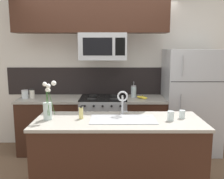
# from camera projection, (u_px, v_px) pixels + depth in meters

# --- Properties ---
(ground_plane) EXTENTS (10.00, 10.00, 0.00)m
(ground_plane) POSITION_uv_depth(u_px,v_px,m) (101.00, 177.00, 3.39)
(ground_plane) COLOR brown
(rear_partition) EXTENTS (5.20, 0.10, 2.60)m
(rear_partition) POSITION_uv_depth(u_px,v_px,m) (121.00, 72.00, 4.44)
(rear_partition) COLOR silver
(rear_partition) RESTS_ON ground
(splash_band) EXTENTS (3.40, 0.01, 0.48)m
(splash_band) POSITION_uv_depth(u_px,v_px,m) (104.00, 81.00, 4.41)
(splash_band) COLOR black
(splash_band) RESTS_ON rear_partition
(back_counter_left) EXTENTS (1.03, 0.65, 0.91)m
(back_counter_left) POSITION_uv_depth(u_px,v_px,m) (51.00, 124.00, 4.21)
(back_counter_left) COLOR #381E14
(back_counter_left) RESTS_ON ground
(back_counter_right) EXTENTS (0.66, 0.65, 0.91)m
(back_counter_right) POSITION_uv_depth(u_px,v_px,m) (145.00, 124.00, 4.21)
(back_counter_right) COLOR #381E14
(back_counter_right) RESTS_ON ground
(stove_range) EXTENTS (0.76, 0.64, 0.93)m
(stove_range) POSITION_uv_depth(u_px,v_px,m) (103.00, 124.00, 4.20)
(stove_range) COLOR #A8AAAF
(stove_range) RESTS_ON ground
(microwave) EXTENTS (0.74, 0.40, 0.42)m
(microwave) POSITION_uv_depth(u_px,v_px,m) (103.00, 47.00, 3.97)
(microwave) COLOR #A8AAAF
(upper_cabinet_band) EXTENTS (2.39, 0.34, 0.60)m
(upper_cabinet_band) POSITION_uv_depth(u_px,v_px,m) (91.00, 13.00, 3.85)
(upper_cabinet_band) COLOR #381E14
(refrigerator) EXTENTS (0.89, 0.74, 1.71)m
(refrigerator) POSITION_uv_depth(u_px,v_px,m) (191.00, 101.00, 4.16)
(refrigerator) COLOR #A8AAAF
(refrigerator) RESTS_ON ground
(storage_jar_tall) EXTENTS (0.11, 0.11, 0.14)m
(storage_jar_tall) POSITION_uv_depth(u_px,v_px,m) (25.00, 94.00, 4.08)
(storage_jar_tall) COLOR silver
(storage_jar_tall) RESTS_ON back_counter_left
(storage_jar_medium) EXTENTS (0.08, 0.08, 0.15)m
(storage_jar_medium) POSITION_uv_depth(u_px,v_px,m) (32.00, 94.00, 4.11)
(storage_jar_medium) COLOR silver
(storage_jar_medium) RESTS_ON back_counter_left
(banana_bunch) EXTENTS (0.19, 0.16, 0.08)m
(banana_bunch) POSITION_uv_depth(u_px,v_px,m) (142.00, 97.00, 4.07)
(banana_bunch) COLOR yellow
(banana_bunch) RESTS_ON back_counter_right
(french_press) EXTENTS (0.09, 0.09, 0.27)m
(french_press) POSITION_uv_depth(u_px,v_px,m) (134.00, 91.00, 4.17)
(french_press) COLOR silver
(french_press) RESTS_ON back_counter_right
(island_counter) EXTENTS (1.95, 0.75, 0.91)m
(island_counter) POSITION_uv_depth(u_px,v_px,m) (118.00, 156.00, 2.97)
(island_counter) COLOR #381E14
(island_counter) RESTS_ON ground
(kitchen_sink) EXTENTS (0.76, 0.39, 0.16)m
(kitchen_sink) POSITION_uv_depth(u_px,v_px,m) (123.00, 125.00, 2.91)
(kitchen_sink) COLOR #ADAFB5
(kitchen_sink) RESTS_ON island_counter
(sink_faucet) EXTENTS (0.14, 0.14, 0.31)m
(sink_faucet) POSITION_uv_depth(u_px,v_px,m) (123.00, 99.00, 3.06)
(sink_faucet) COLOR #B7BABF
(sink_faucet) RESTS_ON island_counter
(dish_soap_bottle) EXTENTS (0.06, 0.05, 0.16)m
(dish_soap_bottle) POSITION_uv_depth(u_px,v_px,m) (81.00, 113.00, 2.92)
(dish_soap_bottle) COLOR #DBCC75
(dish_soap_bottle) RESTS_ON island_counter
(drinking_glass) EXTENTS (0.08, 0.08, 0.11)m
(drinking_glass) POSITION_uv_depth(u_px,v_px,m) (171.00, 116.00, 2.85)
(drinking_glass) COLOR silver
(drinking_glass) RESTS_ON island_counter
(spare_glass) EXTENTS (0.07, 0.07, 0.10)m
(spare_glass) POSITION_uv_depth(u_px,v_px,m) (182.00, 114.00, 2.94)
(spare_glass) COLOR silver
(spare_glass) RESTS_ON island_counter
(flower_vase) EXTENTS (0.17, 0.14, 0.46)m
(flower_vase) POSITION_uv_depth(u_px,v_px,m) (48.00, 107.00, 2.87)
(flower_vase) COLOR silver
(flower_vase) RESTS_ON island_counter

